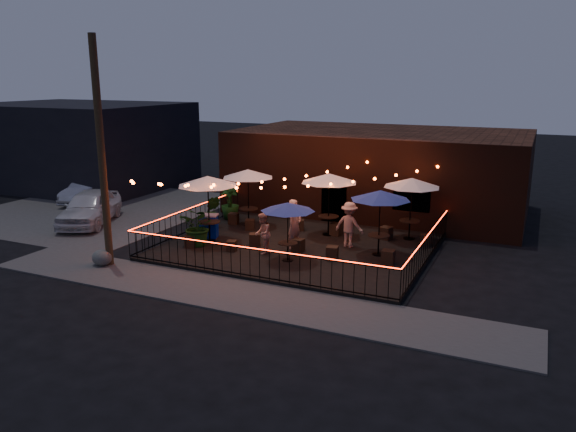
{
  "coord_description": "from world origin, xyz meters",
  "views": [
    {
      "loc": [
        8.41,
        -17.39,
        6.62
      ],
      "look_at": [
        -0.19,
        1.42,
        1.45
      ],
      "focal_mm": 35.0,
      "sensor_mm": 36.0,
      "label": 1
    }
  ],
  "objects_px": {
    "cafe_table_2": "(288,208)",
    "cafe_table_5": "(412,183)",
    "cooler": "(209,226)",
    "cafe_table_0": "(208,182)",
    "cafe_table_1": "(248,174)",
    "boulder": "(102,258)",
    "utility_pole": "(101,155)",
    "cafe_table_3": "(329,179)",
    "cafe_table_4": "(380,196)"
  },
  "relations": [
    {
      "from": "cafe_table_0",
      "to": "cafe_table_1",
      "type": "bearing_deg",
      "value": 85.07
    },
    {
      "from": "utility_pole",
      "to": "cafe_table_1",
      "type": "bearing_deg",
      "value": 71.57
    },
    {
      "from": "cafe_table_3",
      "to": "cooler",
      "type": "xyz_separation_m",
      "value": [
        -4.35,
        -2.39,
        -1.89
      ]
    },
    {
      "from": "cafe_table_0",
      "to": "boulder",
      "type": "distance_m",
      "value": 4.93
    },
    {
      "from": "cafe_table_3",
      "to": "cooler",
      "type": "height_order",
      "value": "cafe_table_3"
    },
    {
      "from": "boulder",
      "to": "cafe_table_2",
      "type": "bearing_deg",
      "value": 26.24
    },
    {
      "from": "cafe_table_2",
      "to": "cafe_table_5",
      "type": "relative_size",
      "value": 0.89
    },
    {
      "from": "cafe_table_3",
      "to": "cafe_table_2",
      "type": "bearing_deg",
      "value": -91.94
    },
    {
      "from": "cooler",
      "to": "cafe_table_0",
      "type": "bearing_deg",
      "value": -73.56
    },
    {
      "from": "utility_pole",
      "to": "cooler",
      "type": "relative_size",
      "value": 8.27
    },
    {
      "from": "cafe_table_2",
      "to": "cafe_table_5",
      "type": "bearing_deg",
      "value": 53.76
    },
    {
      "from": "cafe_table_0",
      "to": "cafe_table_1",
      "type": "xyz_separation_m",
      "value": [
        0.25,
        2.84,
        -0.13
      ]
    },
    {
      "from": "cafe_table_0",
      "to": "cafe_table_2",
      "type": "distance_m",
      "value": 4.01
    },
    {
      "from": "utility_pole",
      "to": "cooler",
      "type": "xyz_separation_m",
      "value": [
        1.57,
        4.14,
        -3.36
      ]
    },
    {
      "from": "cafe_table_5",
      "to": "cafe_table_1",
      "type": "bearing_deg",
      "value": -173.24
    },
    {
      "from": "cafe_table_0",
      "to": "cafe_table_5",
      "type": "relative_size",
      "value": 1.01
    },
    {
      "from": "cooler",
      "to": "cafe_table_5",
      "type": "bearing_deg",
      "value": 5.24
    },
    {
      "from": "cafe_table_0",
      "to": "boulder",
      "type": "xyz_separation_m",
      "value": [
        -2.08,
        -3.85,
        -2.26
      ]
    },
    {
      "from": "cafe_table_0",
      "to": "cafe_table_4",
      "type": "distance_m",
      "value": 6.76
    },
    {
      "from": "cafe_table_1",
      "to": "cooler",
      "type": "height_order",
      "value": "cafe_table_1"
    },
    {
      "from": "cafe_table_4",
      "to": "cooler",
      "type": "distance_m",
      "value": 7.24
    },
    {
      "from": "utility_pole",
      "to": "cafe_table_2",
      "type": "xyz_separation_m",
      "value": [
        5.8,
        2.73,
        -1.89
      ]
    },
    {
      "from": "cafe_table_2",
      "to": "cafe_table_5",
      "type": "xyz_separation_m",
      "value": [
        3.36,
        4.58,
        0.35
      ]
    },
    {
      "from": "cafe_table_1",
      "to": "cafe_table_3",
      "type": "relative_size",
      "value": 0.97
    },
    {
      "from": "cafe_table_0",
      "to": "cafe_table_3",
      "type": "height_order",
      "value": "cafe_table_0"
    },
    {
      "from": "cooler",
      "to": "boulder",
      "type": "relative_size",
      "value": 1.18
    },
    {
      "from": "cafe_table_1",
      "to": "boulder",
      "type": "bearing_deg",
      "value": -109.2
    },
    {
      "from": "cafe_table_2",
      "to": "cafe_table_1",
      "type": "bearing_deg",
      "value": 134.11
    },
    {
      "from": "utility_pole",
      "to": "cafe_table_3",
      "type": "height_order",
      "value": "utility_pole"
    },
    {
      "from": "cafe_table_3",
      "to": "boulder",
      "type": "height_order",
      "value": "cafe_table_3"
    },
    {
      "from": "cafe_table_2",
      "to": "cooler",
      "type": "relative_size",
      "value": 2.56
    },
    {
      "from": "cafe_table_1",
      "to": "cafe_table_5",
      "type": "height_order",
      "value": "cafe_table_5"
    },
    {
      "from": "boulder",
      "to": "cafe_table_5",
      "type": "bearing_deg",
      "value": 38.89
    },
    {
      "from": "cafe_table_0",
      "to": "cafe_table_4",
      "type": "xyz_separation_m",
      "value": [
        6.66,
        1.12,
        -0.19
      ]
    },
    {
      "from": "cooler",
      "to": "utility_pole",
      "type": "bearing_deg",
      "value": -128.26
    },
    {
      "from": "cafe_table_2",
      "to": "cafe_table_5",
      "type": "distance_m",
      "value": 5.69
    },
    {
      "from": "cafe_table_2",
      "to": "cooler",
      "type": "distance_m",
      "value": 4.69
    },
    {
      "from": "cafe_table_5",
      "to": "utility_pole",
      "type": "bearing_deg",
      "value": -141.39
    },
    {
      "from": "cafe_table_0",
      "to": "utility_pole",
      "type": "bearing_deg",
      "value": -117.77
    },
    {
      "from": "utility_pole",
      "to": "cafe_table_4",
      "type": "bearing_deg",
      "value": 28.99
    },
    {
      "from": "cafe_table_3",
      "to": "cafe_table_4",
      "type": "xyz_separation_m",
      "value": [
        2.65,
        -1.78,
        -0.14
      ]
    },
    {
      "from": "utility_pole",
      "to": "cafe_table_3",
      "type": "distance_m",
      "value": 8.94
    },
    {
      "from": "cafe_table_2",
      "to": "cafe_table_0",
      "type": "bearing_deg",
      "value": 166.86
    },
    {
      "from": "cafe_table_1",
      "to": "cafe_table_4",
      "type": "bearing_deg",
      "value": -15.07
    },
    {
      "from": "cooler",
      "to": "cafe_table_3",
      "type": "bearing_deg",
      "value": 11.3
    },
    {
      "from": "utility_pole",
      "to": "cafe_table_2",
      "type": "relative_size",
      "value": 3.24
    },
    {
      "from": "cafe_table_1",
      "to": "cafe_table_5",
      "type": "bearing_deg",
      "value": 6.76
    },
    {
      "from": "cafe_table_4",
      "to": "cafe_table_2",
      "type": "bearing_deg",
      "value": -143.97
    },
    {
      "from": "cafe_table_4",
      "to": "cafe_table_1",
      "type": "bearing_deg",
      "value": 164.93
    },
    {
      "from": "cafe_table_1",
      "to": "cafe_table_4",
      "type": "distance_m",
      "value": 6.64
    }
  ]
}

